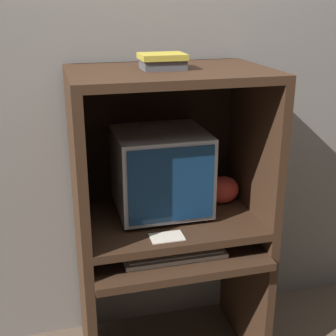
{
  "coord_description": "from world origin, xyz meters",
  "views": [
    {
      "loc": [
        -0.51,
        -1.62,
        1.74
      ],
      "look_at": [
        -0.01,
        0.29,
        1.02
      ],
      "focal_mm": 50.0,
      "sensor_mm": 36.0,
      "label": 1
    }
  ],
  "objects_px": {
    "crt_monitor": "(161,171)",
    "snack_bag": "(222,190)",
    "book_stack": "(163,61)",
    "keyboard": "(174,253)",
    "mouse": "(237,242)"
  },
  "relations": [
    {
      "from": "mouse",
      "to": "snack_bag",
      "type": "xyz_separation_m",
      "value": [
        0.01,
        0.23,
        0.17
      ]
    },
    {
      "from": "crt_monitor",
      "to": "snack_bag",
      "type": "bearing_deg",
      "value": 3.1
    },
    {
      "from": "crt_monitor",
      "to": "keyboard",
      "type": "xyz_separation_m",
      "value": [
        0.0,
        -0.23,
        -0.3
      ]
    },
    {
      "from": "keyboard",
      "to": "crt_monitor",
      "type": "bearing_deg",
      "value": 90.24
    },
    {
      "from": "keyboard",
      "to": "snack_bag",
      "type": "relative_size",
      "value": 2.72
    },
    {
      "from": "crt_monitor",
      "to": "book_stack",
      "type": "xyz_separation_m",
      "value": [
        -0.0,
        -0.06,
        0.51
      ]
    },
    {
      "from": "snack_bag",
      "to": "book_stack",
      "type": "distance_m",
      "value": 0.72
    },
    {
      "from": "keyboard",
      "to": "snack_bag",
      "type": "bearing_deg",
      "value": 37.83
    },
    {
      "from": "crt_monitor",
      "to": "book_stack",
      "type": "height_order",
      "value": "book_stack"
    },
    {
      "from": "mouse",
      "to": "keyboard",
      "type": "bearing_deg",
      "value": -177.5
    },
    {
      "from": "keyboard",
      "to": "book_stack",
      "type": "height_order",
      "value": "book_stack"
    },
    {
      "from": "snack_bag",
      "to": "book_stack",
      "type": "xyz_separation_m",
      "value": [
        -0.32,
        -0.08,
        0.64
      ]
    },
    {
      "from": "mouse",
      "to": "snack_bag",
      "type": "height_order",
      "value": "snack_bag"
    },
    {
      "from": "mouse",
      "to": "book_stack",
      "type": "distance_m",
      "value": 0.88
    },
    {
      "from": "keyboard",
      "to": "book_stack",
      "type": "relative_size",
      "value": 2.42
    }
  ]
}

